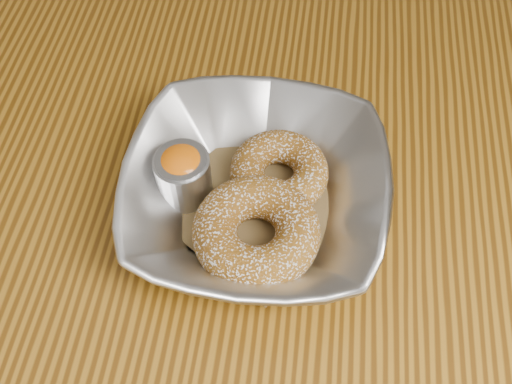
# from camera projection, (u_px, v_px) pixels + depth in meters

# --- Properties ---
(table) EXTENTS (1.20, 0.80, 0.75)m
(table) POSITION_uv_depth(u_px,v_px,m) (190.00, 233.00, 0.66)
(table) COLOR brown
(table) RESTS_ON ground_plane
(serving_bowl) EXTENTS (0.24, 0.24, 0.06)m
(serving_bowl) POSITION_uv_depth(u_px,v_px,m) (256.00, 193.00, 0.54)
(serving_bowl) COLOR #B7B9BE
(serving_bowl) RESTS_ON table
(parchment) EXTENTS (0.20, 0.20, 0.00)m
(parchment) POSITION_uv_depth(u_px,v_px,m) (256.00, 204.00, 0.56)
(parchment) COLOR brown
(parchment) RESTS_ON table
(donut_back) EXTENTS (0.11, 0.11, 0.03)m
(donut_back) POSITION_uv_depth(u_px,v_px,m) (279.00, 172.00, 0.56)
(donut_back) COLOR brown
(donut_back) RESTS_ON parchment
(donut_front) EXTENTS (0.13, 0.13, 0.04)m
(donut_front) POSITION_uv_depth(u_px,v_px,m) (256.00, 232.00, 0.52)
(donut_front) COLOR brown
(donut_front) RESTS_ON parchment
(ramekin) EXTENTS (0.05, 0.05, 0.06)m
(ramekin) POSITION_uv_depth(u_px,v_px,m) (183.00, 174.00, 0.54)
(ramekin) COLOR #B7B9BE
(ramekin) RESTS_ON table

